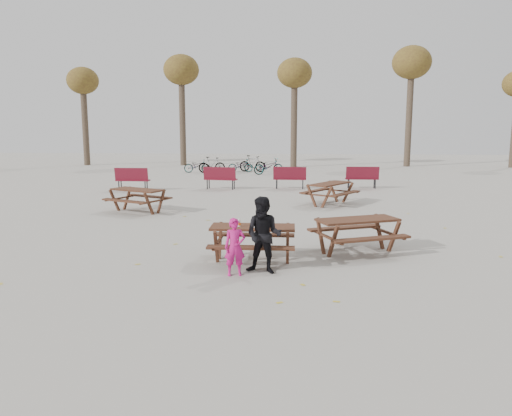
# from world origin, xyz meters

# --- Properties ---
(ground) EXTENTS (80.00, 80.00, 0.00)m
(ground) POSITION_xyz_m (0.00, 0.00, 0.00)
(ground) COLOR gray
(ground) RESTS_ON ground
(main_picnic_table) EXTENTS (1.80, 1.45, 0.78)m
(main_picnic_table) POSITION_xyz_m (0.00, 0.00, 0.59)
(main_picnic_table) COLOR #351C13
(main_picnic_table) RESTS_ON ground
(food_tray) EXTENTS (0.18, 0.11, 0.03)m
(food_tray) POSITION_xyz_m (0.13, -0.15, 0.79)
(food_tray) COLOR white
(food_tray) RESTS_ON main_picnic_table
(bread_roll) EXTENTS (0.14, 0.06, 0.05)m
(bread_roll) POSITION_xyz_m (0.13, -0.15, 0.83)
(bread_roll) COLOR tan
(bread_roll) RESTS_ON food_tray
(soda_bottle) EXTENTS (0.07, 0.07, 0.17)m
(soda_bottle) POSITION_xyz_m (-0.29, -0.07, 0.85)
(soda_bottle) COLOR silver
(soda_bottle) RESTS_ON main_picnic_table
(child) EXTENTS (0.46, 0.35, 1.14)m
(child) POSITION_xyz_m (-0.27, -1.05, 0.57)
(child) COLOR #BE176F
(child) RESTS_ON ground
(adult) EXTENTS (0.85, 0.73, 1.53)m
(adult) POSITION_xyz_m (0.28, -0.84, 0.77)
(adult) COLOR black
(adult) RESTS_ON ground
(picnic_table_east) EXTENTS (2.28, 2.09, 0.80)m
(picnic_table_east) POSITION_xyz_m (2.34, 0.88, 0.40)
(picnic_table_east) COLOR #351C13
(picnic_table_east) RESTS_ON ground
(picnic_table_north) EXTENTS (2.27, 2.11, 0.78)m
(picnic_table_north) POSITION_xyz_m (-4.34, 5.87, 0.39)
(picnic_table_north) COLOR #351C13
(picnic_table_north) RESTS_ON ground
(picnic_table_far) EXTENTS (2.29, 2.39, 0.80)m
(picnic_table_far) POSITION_xyz_m (2.26, 7.90, 0.40)
(picnic_table_far) COLOR #351C13
(picnic_table_far) RESTS_ON ground
(park_bench_row) EXTENTS (11.91, 1.88, 1.03)m
(park_bench_row) POSITION_xyz_m (-0.95, 12.16, 0.52)
(park_bench_row) COLOR maroon
(park_bench_row) RESTS_ON ground
(bicycle_row) EXTENTS (6.20, 2.68, 1.02)m
(bicycle_row) POSITION_xyz_m (-2.46, 19.88, 0.46)
(bicycle_row) COLOR black
(bicycle_row) RESTS_ON ground
(tree_row) EXTENTS (32.17, 3.52, 8.26)m
(tree_row) POSITION_xyz_m (0.90, 25.15, 6.19)
(tree_row) COLOR #382B21
(tree_row) RESTS_ON ground
(fallen_leaves) EXTENTS (11.00, 11.00, 0.01)m
(fallen_leaves) POSITION_xyz_m (0.50, 2.50, 0.00)
(fallen_leaves) COLOR gold
(fallen_leaves) RESTS_ON ground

